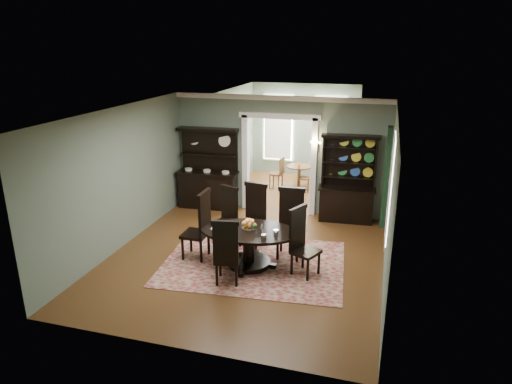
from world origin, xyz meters
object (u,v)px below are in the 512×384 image
dining_table (249,241)px  sideboard (208,180)px  parlor_table (299,174)px  welsh_dresser (347,190)px

dining_table → sideboard: sideboard is taller
parlor_table → dining_table: bearing=-90.0°
dining_table → welsh_dresser: bearing=57.6°
sideboard → dining_table: bearing=-59.4°
dining_table → sideboard: 3.61m
parlor_table → welsh_dresser: bearing=-54.0°
dining_table → parlor_table: size_ratio=2.61×
welsh_dresser → sideboard: bearing=176.3°
dining_table → welsh_dresser: size_ratio=0.93×
dining_table → welsh_dresser: (1.61, 2.99, 0.25)m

